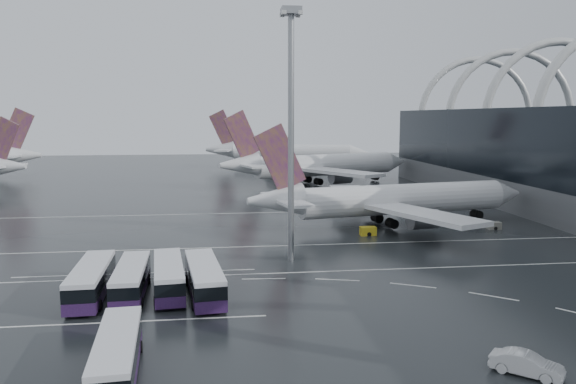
{
  "coord_description": "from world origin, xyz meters",
  "views": [
    {
      "loc": [
        -14.24,
        -65.92,
        18.38
      ],
      "look_at": [
        -3.69,
        17.48,
        7.0
      ],
      "focal_mm": 35.0,
      "sensor_mm": 36.0,
      "label": 1
    }
  ],
  "objects": [
    {
      "name": "ground",
      "position": [
        0.0,
        0.0,
        0.0
      ],
      "size": [
        420.0,
        420.0,
        0.0
      ],
      "primitive_type": "plane",
      "color": "black",
      "rests_on": "ground"
    },
    {
      "name": "lane_marking_near",
      "position": [
        0.0,
        -2.0,
        0.01
      ],
      "size": [
        120.0,
        0.25,
        0.01
      ],
      "primitive_type": "cube",
      "color": "white",
      "rests_on": "ground"
    },
    {
      "name": "lane_marking_mid",
      "position": [
        0.0,
        12.0,
        0.01
      ],
      "size": [
        120.0,
        0.25,
        0.01
      ],
      "primitive_type": "cube",
      "color": "white",
      "rests_on": "ground"
    },
    {
      "name": "lane_marking_far",
      "position": [
        0.0,
        40.0,
        0.01
      ],
      "size": [
        120.0,
        0.25,
        0.01
      ],
      "primitive_type": "cube",
      "color": "white",
      "rests_on": "ground"
    },
    {
      "name": "bus_bay_line_south",
      "position": [
        -24.0,
        -16.0,
        0.01
      ],
      "size": [
        28.0,
        0.25,
        0.01
      ],
      "primitive_type": "cube",
      "color": "white",
      "rests_on": "ground"
    },
    {
      "name": "bus_bay_line_north",
      "position": [
        -24.0,
        0.0,
        0.01
      ],
      "size": [
        28.0,
        0.25,
        0.01
      ],
      "primitive_type": "cube",
      "color": "white",
      "rests_on": "ground"
    },
    {
      "name": "airliner_main",
      "position": [
        14.39,
        24.33,
        4.33
      ],
      "size": [
        50.89,
        43.99,
        17.3
      ],
      "rotation": [
        0.0,
        0.0,
        0.19
      ],
      "color": "white",
      "rests_on": "ground"
    },
    {
      "name": "airliner_gate_b",
      "position": [
        12.35,
        83.35,
        4.99
      ],
      "size": [
        55.84,
        49.63,
        19.96
      ],
      "rotation": [
        0.0,
        0.0,
        0.34
      ],
      "color": "white",
      "rests_on": "ground"
    },
    {
      "name": "airliner_gate_c",
      "position": [
        9.14,
        132.78,
        5.19
      ],
      "size": [
        57.94,
        52.59,
        20.77
      ],
      "rotation": [
        0.0,
        0.0,
        -0.22
      ],
      "color": "white",
      "rests_on": "ground"
    },
    {
      "name": "bus_row_near_a",
      "position": [
        -27.22,
        -8.37,
        1.82
      ],
      "size": [
        3.61,
        13.56,
        3.31
      ],
      "rotation": [
        0.0,
        0.0,
        1.61
      ],
      "color": "#28123B",
      "rests_on": "ground"
    },
    {
      "name": "bus_row_near_b",
      "position": [
        -23.28,
        -8.17,
        1.73
      ],
      "size": [
        3.38,
        12.85,
        3.14
      ],
      "rotation": [
        0.0,
        0.0,
        1.6
      ],
      "color": "#28123B",
      "rests_on": "ground"
    },
    {
      "name": "bus_row_near_c",
      "position": [
        -19.53,
        -7.58,
        1.75
      ],
      "size": [
        4.28,
        13.18,
        3.19
      ],
      "rotation": [
        0.0,
        0.0,
        1.68
      ],
      "color": "#28123B",
      "rests_on": "ground"
    },
    {
      "name": "bus_row_near_d",
      "position": [
        -15.78,
        -9.2,
        1.83
      ],
      "size": [
        4.61,
        13.77,
        3.32
      ],
      "rotation": [
        0.0,
        0.0,
        1.69
      ],
      "color": "#28123B",
      "rests_on": "ground"
    },
    {
      "name": "bus_row_far_b",
      "position": [
        -21.51,
        -27.01,
        1.68
      ],
      "size": [
        3.74,
        12.58,
        3.05
      ],
      "rotation": [
        0.0,
        0.0,
        1.65
      ],
      "color": "#28123B",
      "rests_on": "ground"
    },
    {
      "name": "van_curve_c",
      "position": [
        7.46,
        -30.33,
        0.82
      ],
      "size": [
        4.91,
        4.57,
        1.64
      ],
      "primitive_type": "imported",
      "rotation": [
        0.0,
        0.0,
        0.86
      ],
      "color": "silver",
      "rests_on": "ground"
    },
    {
      "name": "floodlight_mast",
      "position": [
        -5.03,
        3.9,
        19.81
      ],
      "size": [
        2.41,
        2.41,
        31.49
      ],
      "color": "gray",
      "rests_on": "ground"
    },
    {
      "name": "gse_cart_belly_b",
      "position": [
        26.25,
        27.95,
        0.54
      ],
      "size": [
        1.97,
        1.17,
        1.08
      ],
      "primitive_type": "cube",
      "color": "slate",
      "rests_on": "ground"
    },
    {
      "name": "gse_cart_belly_c",
      "position": [
        8.85,
        17.43,
        0.66
      ],
      "size": [
        2.44,
        1.44,
        1.33
      ],
      "primitive_type": "cube",
      "color": "gold",
      "rests_on": "ground"
    },
    {
      "name": "gse_cart_belly_d",
      "position": [
        30.58,
        19.39,
        0.59
      ],
      "size": [
        2.16,
        1.28,
        1.18
      ],
      "primitive_type": "cube",
      "color": "slate",
      "rests_on": "ground"
    }
  ]
}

